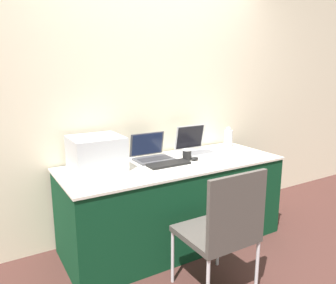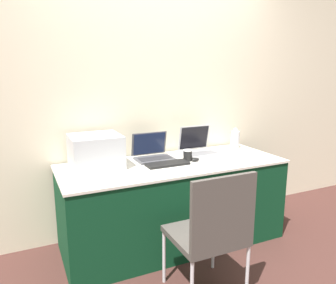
{
  "view_description": "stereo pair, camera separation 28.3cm",
  "coord_description": "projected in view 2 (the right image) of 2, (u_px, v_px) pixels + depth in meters",
  "views": [
    {
      "loc": [
        -1.45,
        -1.97,
        1.53
      ],
      "look_at": [
        -0.03,
        0.4,
        0.93
      ],
      "focal_mm": 35.0,
      "sensor_mm": 36.0,
      "label": 1
    },
    {
      "loc": [
        -1.2,
        -2.1,
        1.53
      ],
      "look_at": [
        -0.03,
        0.4,
        0.93
      ],
      "focal_mm": 35.0,
      "sensor_mm": 36.0,
      "label": 2
    }
  ],
  "objects": [
    {
      "name": "metal_pitcher",
      "position": [
        235.0,
        139.0,
        3.37
      ],
      "size": [
        0.09,
        0.09,
        0.21
      ],
      "color": "silver",
      "rests_on": "table"
    },
    {
      "name": "printer",
      "position": [
        96.0,
        150.0,
        2.68
      ],
      "size": [
        0.41,
        0.37,
        0.27
      ],
      "color": "#B2B7BC",
      "rests_on": "table"
    },
    {
      "name": "laptop_right",
      "position": [
        199.0,
        148.0,
        3.15
      ],
      "size": [
        0.33,
        0.3,
        0.26
      ],
      "color": "#B7B7BC",
      "rests_on": "table"
    },
    {
      "name": "mouse",
      "position": [
        195.0,
        160.0,
        2.89
      ],
      "size": [
        0.07,
        0.04,
        0.03
      ],
      "color": "black",
      "rests_on": "table"
    },
    {
      "name": "ground_plane",
      "position": [
        193.0,
        261.0,
        2.68
      ],
      "size": [
        14.0,
        14.0,
        0.0
      ],
      "primitive_type": "plane",
      "color": "#472823"
    },
    {
      "name": "laptop_left",
      "position": [
        153.0,
        153.0,
        2.96
      ],
      "size": [
        0.34,
        0.27,
        0.23
      ],
      "color": "#4C4C51",
      "rests_on": "table"
    },
    {
      "name": "wall_back",
      "position": [
        154.0,
        95.0,
        3.11
      ],
      "size": [
        8.0,
        0.05,
        2.6
      ],
      "color": "beige",
      "rests_on": "ground_plane"
    },
    {
      "name": "external_keyboard",
      "position": [
        167.0,
        164.0,
        2.77
      ],
      "size": [
        0.37,
        0.14,
        0.02
      ],
      "color": "black",
      "rests_on": "table"
    },
    {
      "name": "coffee_cup",
      "position": [
        188.0,
        155.0,
        2.9
      ],
      "size": [
        0.08,
        0.08,
        0.1
      ],
      "color": "black",
      "rests_on": "table"
    },
    {
      "name": "table",
      "position": [
        173.0,
        203.0,
        2.93
      ],
      "size": [
        1.96,
        0.76,
        0.75
      ],
      "color": "#0C381E",
      "rests_on": "ground_plane"
    },
    {
      "name": "chair",
      "position": [
        212.0,
        229.0,
        2.14
      ],
      "size": [
        0.46,
        0.45,
        0.92
      ],
      "color": "#4C4742",
      "rests_on": "ground_plane"
    }
  ]
}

